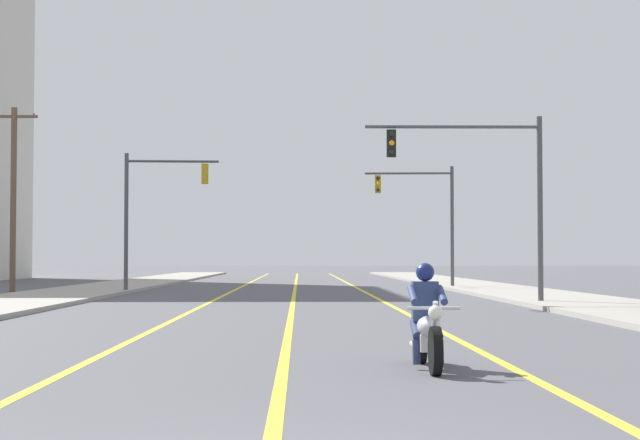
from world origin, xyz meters
name	(u,v)px	position (x,y,z in m)	size (l,w,h in m)	color
lane_stripe_center	(295,288)	(-0.10, 45.00, 0.00)	(0.16, 100.00, 0.01)	yellow
lane_stripe_left	(238,288)	(-2.98, 45.00, 0.00)	(0.16, 100.00, 0.01)	yellow
lane_stripe_right	(358,288)	(3.08, 45.00, 0.00)	(0.16, 100.00, 0.01)	yellow
sidewalk_kerb_right	(501,290)	(9.41, 40.00, 0.07)	(4.40, 110.00, 0.14)	#9E998E
sidewalk_kerb_left	(90,290)	(-9.41, 40.00, 0.07)	(4.40, 110.00, 0.14)	#9E998E
motorcycle_with_rider	(427,326)	(1.89, 7.57, 0.59)	(0.70, 2.19, 1.46)	black
traffic_signal_near_right	(488,178)	(6.32, 26.64, 4.16)	(5.84, 0.37, 6.20)	#47474C
traffic_signal_near_left	(153,201)	(-6.41, 38.69, 4.05)	(4.17, 0.48, 6.20)	#47474C
traffic_signal_mid_right	(427,208)	(6.60, 44.79, 4.07)	(4.51, 0.44, 6.20)	#47474C
utility_pole_left_near	(13,195)	(-12.53, 38.50, 4.30)	(2.05, 0.26, 8.21)	brown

